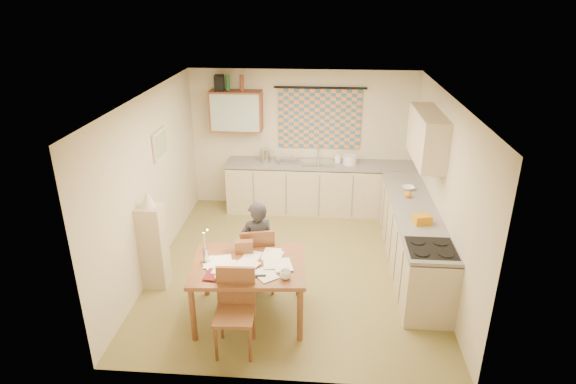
# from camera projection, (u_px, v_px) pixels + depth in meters

# --- Properties ---
(floor) EXTENTS (4.00, 4.50, 0.02)m
(floor) POSITION_uv_depth(u_px,v_px,m) (294.00, 266.00, 7.08)
(floor) COLOR olive
(floor) RESTS_ON ground
(ceiling) EXTENTS (4.00, 4.50, 0.02)m
(ceiling) POSITION_uv_depth(u_px,v_px,m) (295.00, 96.00, 6.10)
(ceiling) COLOR white
(ceiling) RESTS_ON floor
(wall_back) EXTENTS (4.00, 0.02, 2.50)m
(wall_back) POSITION_uv_depth(u_px,v_px,m) (302.00, 140.00, 8.67)
(wall_back) COLOR beige
(wall_back) RESTS_ON floor
(wall_front) EXTENTS (4.00, 0.02, 2.50)m
(wall_front) POSITION_uv_depth(u_px,v_px,m) (279.00, 279.00, 4.51)
(wall_front) COLOR beige
(wall_front) RESTS_ON floor
(wall_left) EXTENTS (0.02, 4.50, 2.50)m
(wall_left) POSITION_uv_depth(u_px,v_px,m) (151.00, 183.00, 6.73)
(wall_left) COLOR beige
(wall_left) RESTS_ON floor
(wall_right) EXTENTS (0.02, 4.50, 2.50)m
(wall_right) POSITION_uv_depth(u_px,v_px,m) (444.00, 192.00, 6.45)
(wall_right) COLOR beige
(wall_right) RESTS_ON floor
(window_blind) EXTENTS (1.45, 0.03, 1.05)m
(window_blind) POSITION_uv_depth(u_px,v_px,m) (320.00, 119.00, 8.45)
(window_blind) COLOR #376083
(window_blind) RESTS_ON wall_back
(curtain_rod) EXTENTS (1.60, 0.04, 0.04)m
(curtain_rod) POSITION_uv_depth(u_px,v_px,m) (320.00, 88.00, 8.22)
(curtain_rod) COLOR black
(curtain_rod) RESTS_ON wall_back
(wall_cabinet) EXTENTS (0.90, 0.34, 0.70)m
(wall_cabinet) POSITION_uv_depth(u_px,v_px,m) (236.00, 111.00, 8.37)
(wall_cabinet) COLOR brown
(wall_cabinet) RESTS_ON wall_back
(wall_cabinet_glass) EXTENTS (0.84, 0.02, 0.64)m
(wall_cabinet_glass) POSITION_uv_depth(u_px,v_px,m) (235.00, 113.00, 8.21)
(wall_cabinet_glass) COLOR #99B2A5
(wall_cabinet_glass) RESTS_ON wall_back
(upper_cabinet_right) EXTENTS (0.34, 1.30, 0.70)m
(upper_cabinet_right) POSITION_uv_depth(u_px,v_px,m) (427.00, 137.00, 6.73)
(upper_cabinet_right) COLOR tan
(upper_cabinet_right) RESTS_ON wall_right
(framed_print) EXTENTS (0.04, 0.50, 0.40)m
(framed_print) POSITION_uv_depth(u_px,v_px,m) (160.00, 144.00, 6.92)
(framed_print) COLOR beige
(framed_print) RESTS_ON wall_left
(print_canvas) EXTENTS (0.01, 0.42, 0.32)m
(print_canvas) POSITION_uv_depth(u_px,v_px,m) (162.00, 144.00, 6.92)
(print_canvas) COLOR beige
(print_canvas) RESTS_ON wall_left
(counter_back) EXTENTS (3.30, 0.62, 0.92)m
(counter_back) POSITION_uv_depth(u_px,v_px,m) (319.00, 188.00, 8.67)
(counter_back) COLOR tan
(counter_back) RESTS_ON floor
(counter_right) EXTENTS (0.62, 2.95, 0.92)m
(counter_right) POSITION_uv_depth(u_px,v_px,m) (412.00, 238.00, 6.92)
(counter_right) COLOR tan
(counter_right) RESTS_ON floor
(stove) EXTENTS (0.59, 0.59, 0.92)m
(stove) POSITION_uv_depth(u_px,v_px,m) (427.00, 281.00, 5.89)
(stove) COLOR white
(stove) RESTS_ON floor
(sink) EXTENTS (0.58, 0.48, 0.10)m
(sink) POSITION_uv_depth(u_px,v_px,m) (318.00, 165.00, 8.50)
(sink) COLOR silver
(sink) RESTS_ON counter_back
(tap) EXTENTS (0.04, 0.04, 0.28)m
(tap) POSITION_uv_depth(u_px,v_px,m) (318.00, 152.00, 8.60)
(tap) COLOR silver
(tap) RESTS_ON counter_back
(dish_rack) EXTENTS (0.43, 0.40, 0.06)m
(dish_rack) POSITION_uv_depth(u_px,v_px,m) (286.00, 161.00, 8.52)
(dish_rack) COLOR silver
(dish_rack) RESTS_ON counter_back
(kettle) EXTENTS (0.18, 0.18, 0.24)m
(kettle) POSITION_uv_depth(u_px,v_px,m) (265.00, 155.00, 8.51)
(kettle) COLOR silver
(kettle) RESTS_ON counter_back
(mixing_bowl) EXTENTS (0.27, 0.27, 0.16)m
(mixing_bowl) POSITION_uv_depth(u_px,v_px,m) (350.00, 160.00, 8.42)
(mixing_bowl) COLOR white
(mixing_bowl) RESTS_ON counter_back
(soap_bottle) EXTENTS (0.10, 0.10, 0.20)m
(soap_bottle) POSITION_uv_depth(u_px,v_px,m) (338.00, 157.00, 8.47)
(soap_bottle) COLOR white
(soap_bottle) RESTS_ON counter_back
(bowl) EXTENTS (0.28, 0.28, 0.05)m
(bowl) POSITION_uv_depth(u_px,v_px,m) (408.00, 188.00, 7.37)
(bowl) COLOR white
(bowl) RESTS_ON counter_right
(orange_bag) EXTENTS (0.25, 0.21, 0.12)m
(orange_bag) POSITION_uv_depth(u_px,v_px,m) (422.00, 219.00, 6.28)
(orange_bag) COLOR #C77C0D
(orange_bag) RESTS_ON counter_right
(fruit_orange) EXTENTS (0.10, 0.10, 0.10)m
(fruit_orange) POSITION_uv_depth(u_px,v_px,m) (408.00, 194.00, 7.07)
(fruit_orange) COLOR #C77C0D
(fruit_orange) RESTS_ON counter_right
(speaker) EXTENTS (0.18, 0.22, 0.26)m
(speaker) POSITION_uv_depth(u_px,v_px,m) (219.00, 83.00, 8.20)
(speaker) COLOR black
(speaker) RESTS_ON wall_cabinet
(bottle_green) EXTENTS (0.09, 0.09, 0.26)m
(bottle_green) POSITION_uv_depth(u_px,v_px,m) (228.00, 83.00, 8.19)
(bottle_green) COLOR #195926
(bottle_green) RESTS_ON wall_cabinet
(bottle_brown) EXTENTS (0.09, 0.09, 0.26)m
(bottle_brown) POSITION_uv_depth(u_px,v_px,m) (242.00, 83.00, 8.17)
(bottle_brown) COLOR brown
(bottle_brown) RESTS_ON wall_cabinet
(dining_table) EXTENTS (1.41, 1.11, 0.75)m
(dining_table) POSITION_uv_depth(u_px,v_px,m) (249.00, 290.00, 5.85)
(dining_table) COLOR brown
(dining_table) RESTS_ON floor
(chair_far) EXTENTS (0.52, 0.52, 0.96)m
(chair_far) POSITION_uv_depth(u_px,v_px,m) (257.00, 270.00, 6.42)
(chair_far) COLOR brown
(chair_far) RESTS_ON floor
(chair_near) EXTENTS (0.45, 0.45, 0.96)m
(chair_near) POSITION_uv_depth(u_px,v_px,m) (235.00, 327.00, 5.35)
(chair_near) COLOR brown
(chair_near) RESTS_ON floor
(person) EXTENTS (0.69, 0.64, 1.29)m
(person) POSITION_uv_depth(u_px,v_px,m) (257.00, 247.00, 6.28)
(person) COLOR black
(person) RESTS_ON floor
(shelf_stand) EXTENTS (0.32, 0.30, 1.18)m
(shelf_stand) POSITION_uv_depth(u_px,v_px,m) (154.00, 247.00, 6.41)
(shelf_stand) COLOR tan
(shelf_stand) RESTS_ON floor
(lampshade) EXTENTS (0.20, 0.20, 0.22)m
(lampshade) POSITION_uv_depth(u_px,v_px,m) (148.00, 199.00, 6.14)
(lampshade) COLOR beige
(lampshade) RESTS_ON shelf_stand
(letter_rack) EXTENTS (0.23, 0.14, 0.16)m
(letter_rack) POSITION_uv_depth(u_px,v_px,m) (244.00, 247.00, 5.92)
(letter_rack) COLOR brown
(letter_rack) RESTS_ON dining_table
(mug) EXTENTS (0.22, 0.22, 0.10)m
(mug) POSITION_uv_depth(u_px,v_px,m) (285.00, 275.00, 5.39)
(mug) COLOR white
(mug) RESTS_ON dining_table
(magazine) EXTENTS (0.23, 0.28, 0.02)m
(magazine) POSITION_uv_depth(u_px,v_px,m) (205.00, 274.00, 5.47)
(magazine) COLOR maroon
(magazine) RESTS_ON dining_table
(book) EXTENTS (0.30, 0.34, 0.02)m
(book) POSITION_uv_depth(u_px,v_px,m) (214.00, 268.00, 5.61)
(book) COLOR #C77C0D
(book) RESTS_ON dining_table
(orange_box) EXTENTS (0.14, 0.12, 0.04)m
(orange_box) POSITION_uv_depth(u_px,v_px,m) (220.00, 277.00, 5.40)
(orange_box) COLOR #C77C0D
(orange_box) RESTS_ON dining_table
(eyeglasses) EXTENTS (0.13, 0.06, 0.02)m
(eyeglasses) POSITION_uv_depth(u_px,v_px,m) (260.00, 276.00, 5.44)
(eyeglasses) COLOR black
(eyeglasses) RESTS_ON dining_table
(candle_holder) EXTENTS (0.07, 0.07, 0.18)m
(candle_holder) POSITION_uv_depth(u_px,v_px,m) (205.00, 255.00, 5.71)
(candle_holder) COLOR silver
(candle_holder) RESTS_ON dining_table
(candle) EXTENTS (0.02, 0.02, 0.22)m
(candle) POSITION_uv_depth(u_px,v_px,m) (204.00, 241.00, 5.62)
(candle) COLOR white
(candle) RESTS_ON dining_table
(candle_flame) EXTENTS (0.02, 0.02, 0.02)m
(candle_flame) POSITION_uv_depth(u_px,v_px,m) (207.00, 230.00, 5.61)
(candle_flame) COLOR #FFCC66
(candle_flame) RESTS_ON dining_table
(papers) EXTENTS (1.09, 0.80, 0.03)m
(papers) POSITION_uv_depth(u_px,v_px,m) (245.00, 265.00, 5.65)
(papers) COLOR white
(papers) RESTS_ON dining_table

